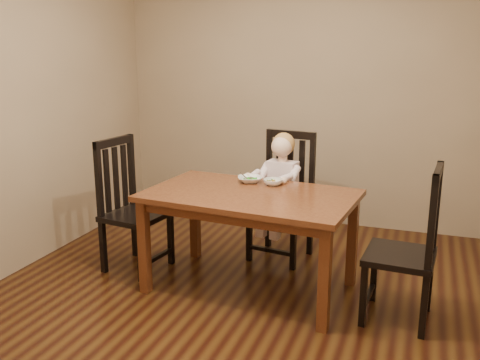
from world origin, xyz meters
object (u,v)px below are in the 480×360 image
(chair_right, at_px, (409,249))
(toddler, at_px, (281,183))
(chair_child, at_px, (283,198))
(dining_table, at_px, (250,204))
(bowl_veg, at_px, (273,182))
(bowl_peas, at_px, (250,179))
(chair_left, at_px, (131,207))

(chair_right, bearing_deg, toddler, 58.26)
(toddler, bearing_deg, chair_child, -90.00)
(dining_table, height_order, chair_child, chair_child)
(chair_right, relative_size, bowl_veg, 7.21)
(chair_right, bearing_deg, dining_table, 88.45)
(dining_table, bearing_deg, chair_right, -5.74)
(bowl_veg, bearing_deg, toddler, 95.85)
(chair_child, height_order, chair_right, chair_child)
(bowl_peas, bearing_deg, chair_left, -166.53)
(chair_left, xyz_separation_m, toddler, (1.14, 0.62, 0.15))
(dining_table, relative_size, toddler, 2.78)
(chair_right, bearing_deg, chair_left, 89.52)
(chair_left, bearing_deg, chair_right, 93.81)
(chair_child, relative_size, bowl_veg, 7.36)
(chair_left, relative_size, bowl_veg, 7.30)
(chair_child, bearing_deg, chair_right, 150.72)
(dining_table, relative_size, chair_left, 1.47)
(bowl_peas, xyz_separation_m, bowl_veg, (0.20, -0.02, 0.00))
(dining_table, xyz_separation_m, chair_right, (1.17, -0.12, -0.16))
(chair_child, distance_m, chair_left, 1.33)
(bowl_veg, bearing_deg, bowl_peas, 174.19)
(toddler, bearing_deg, bowl_peas, 76.37)
(chair_child, distance_m, bowl_veg, 0.54)
(toddler, distance_m, bowl_veg, 0.43)
(chair_right, xyz_separation_m, bowl_peas, (-1.27, 0.42, 0.27))
(chair_child, bearing_deg, bowl_veg, 102.80)
(chair_left, bearing_deg, toddler, 127.16)
(bowl_peas, height_order, bowl_veg, same)
(dining_table, relative_size, bowl_peas, 8.48)
(chair_child, bearing_deg, bowl_peas, 77.98)
(chair_left, height_order, bowl_veg, chair_left)
(toddler, bearing_deg, dining_table, 93.96)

